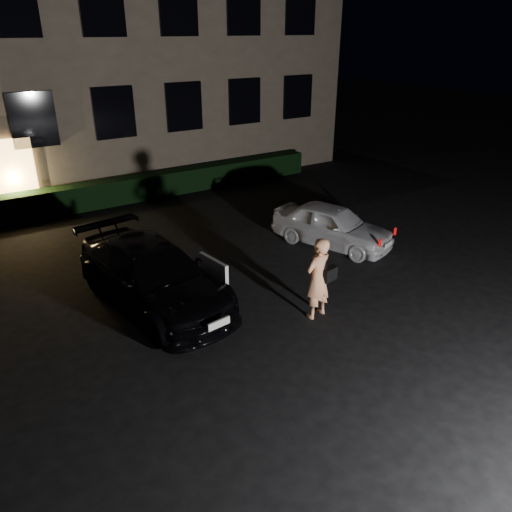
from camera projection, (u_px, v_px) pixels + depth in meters
ground at (316, 343)px, 9.78m from camera, size 80.00×80.00×0.00m
building at (69, 17)px, 18.68m from camera, size 20.00×8.11×12.00m
hedge at (127, 189)px, 17.60m from camera, size 15.00×0.70×0.85m
sedan at (153, 275)px, 10.97m from camera, size 2.48×4.90×1.36m
hatch at (332, 225)px, 13.97m from camera, size 2.49×3.72×1.18m
man at (318, 278)px, 10.35m from camera, size 0.80×0.55×1.80m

